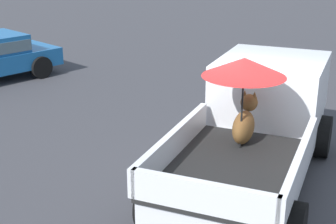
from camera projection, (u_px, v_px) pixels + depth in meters
name	position (u px, v px, depth m)	size (l,w,h in m)	color
ground_plane	(249.00, 186.00, 8.30)	(80.00, 80.00, 0.00)	#38383D
pickup_truck_main	(258.00, 123.00, 8.39)	(5.26, 2.81, 2.31)	black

